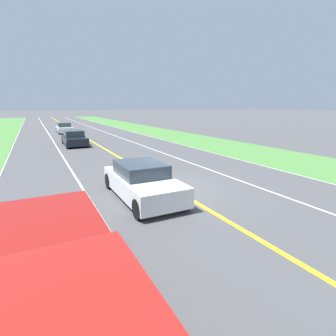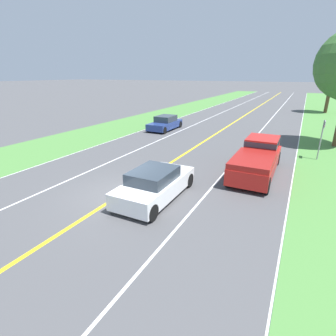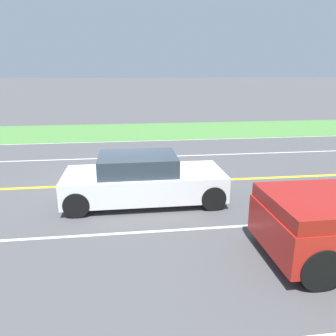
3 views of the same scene
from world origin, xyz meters
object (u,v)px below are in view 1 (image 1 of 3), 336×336
object	(u,v)px
car_trailing_near	(74,139)
pickup_truck	(58,285)
dog	(163,178)
car_trailing_mid	(64,128)
ego_car	(142,182)

from	to	relation	value
car_trailing_near	pickup_truck	bearing A→B (deg)	81.59
dog	car_trailing_mid	size ratio (longest dim) A/B	0.25
pickup_truck	car_trailing_mid	xyz separation A→B (m)	(-3.55, -33.50, -0.27)
dog	pickup_truck	bearing A→B (deg)	46.06
ego_car	dog	xyz separation A→B (m)	(-1.18, -0.56, -0.14)
ego_car	car_trailing_near	xyz separation A→B (m)	(0.36, -15.75, -0.03)
dog	pickup_truck	world-z (taller)	pickup_truck
car_trailing_mid	ego_car	bearing A→B (deg)	89.85
ego_car	dog	distance (m)	1.32
dog	pickup_truck	xyz separation A→B (m)	(4.66, 5.92, 0.37)
ego_car	pickup_truck	size ratio (longest dim) A/B	0.77
car_trailing_near	ego_car	bearing A→B (deg)	91.31
ego_car	dog	size ratio (longest dim) A/B	4.04
car_trailing_near	car_trailing_mid	distance (m)	12.40
pickup_truck	car_trailing_near	xyz separation A→B (m)	(-3.12, -21.11, -0.26)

